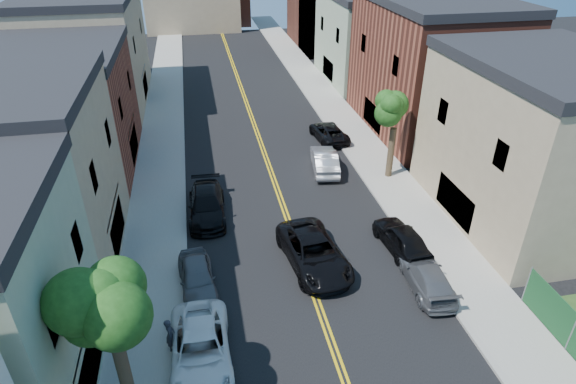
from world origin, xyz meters
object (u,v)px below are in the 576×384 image
white_pickup (201,349)px  black_car_left (207,205)px  grey_car_left (197,277)px  pedestrian_left (170,335)px  black_car_right (402,238)px  grey_car_right (427,277)px  black_suv_lane (314,252)px  silver_car_right (324,160)px  dark_car_right_far (329,132)px

white_pickup → black_car_left: (0.79, 11.04, 0.04)m
grey_car_left → pedestrian_left: bearing=-113.3°
white_pickup → black_car_right: 12.33m
black_car_right → grey_car_right: bearing=84.9°
white_pickup → black_suv_lane: 7.95m
silver_car_right → dark_car_right_far: 5.34m
black_car_right → black_suv_lane: black_suv_lane is taller
silver_car_right → black_suv_lane: size_ratio=0.81×
grey_car_left → pedestrian_left: size_ratio=2.63×
silver_car_right → black_suv_lane: 10.76m
black_car_right → dark_car_right_far: size_ratio=0.94×
white_pickup → grey_car_left: size_ratio=1.26×
black_car_right → black_suv_lane: (-5.00, -0.35, 0.05)m
grey_car_right → pedestrian_left: size_ratio=2.83×
dark_car_right_far → black_car_right: bearing=84.5°
black_car_left → grey_car_right: (10.21, -8.60, -0.12)m
black_car_right → dark_car_right_far: 14.95m
white_pickup → silver_car_right: size_ratio=1.12×
silver_car_right → pedestrian_left: (-10.50, -14.64, 0.17)m
grey_car_right → silver_car_right: size_ratio=0.95×
white_pickup → grey_car_right: 11.27m
silver_car_right → pedestrian_left: 18.02m
white_pickup → grey_car_left: white_pickup is taller
dark_car_right_far → pedestrian_left: (-12.20, -19.70, 0.29)m
dark_car_right_far → grey_car_right: bearing=84.5°
black_car_right → black_suv_lane: bearing=-1.1°
silver_car_right → black_suv_lane: black_suv_lane is taller
grey_car_right → black_car_right: size_ratio=1.01×
dark_car_right_far → black_suv_lane: 16.10m
black_suv_lane → grey_car_right: bearing=-36.2°
black_car_left → black_car_right: black_car_left is taller
grey_car_left → silver_car_right: (9.30, 10.95, 0.07)m
black_car_left → dark_car_right_far: 13.93m
black_car_right → silver_car_right: bearing=-85.4°
silver_car_right → dark_car_right_far: size_ratio=1.00×
grey_car_left → grey_car_right: 11.19m
black_car_right → silver_car_right: 10.04m
grey_car_left → black_suv_lane: 6.04m
white_pickup → silver_car_right: silver_car_right is taller
grey_car_right → black_suv_lane: 5.72m
grey_car_left → black_car_right: 11.05m
white_pickup → grey_car_right: bearing=12.7°
white_pickup → pedestrian_left: pedestrian_left is taller
pedestrian_left → black_suv_lane: bearing=-58.4°
grey_car_right → black_car_right: 3.13m
silver_car_right → black_car_left: bearing=35.3°
white_pickup → dark_car_right_far: 23.28m
grey_car_right → pedestrian_left: pedestrian_left is taller
grey_car_left → dark_car_right_far: (11.00, 16.01, -0.05)m
dark_car_right_far → black_suv_lane: black_suv_lane is taller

